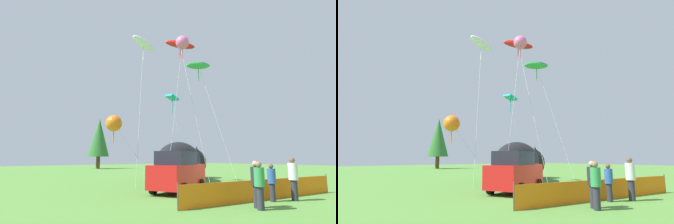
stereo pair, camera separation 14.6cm
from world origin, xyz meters
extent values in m
plane|color=#548C38|center=(0.00, 0.00, 0.00)|extent=(120.00, 120.00, 0.00)
cube|color=red|center=(-2.57, 1.86, 0.90)|extent=(4.71, 3.45, 1.23)
cube|color=#1E232D|center=(-2.76, 1.77, 1.88)|extent=(2.87, 2.48, 0.74)
cylinder|color=black|center=(-1.70, 3.22, 0.33)|extent=(0.70, 0.50, 0.66)
cylinder|color=black|center=(-0.97, 1.68, 0.33)|extent=(0.70, 0.50, 0.66)
cylinder|color=black|center=(-4.16, 2.05, 0.33)|extent=(0.70, 0.50, 0.66)
cylinder|color=black|center=(-3.43, 0.51, 0.33)|extent=(0.70, 0.50, 0.66)
cube|color=#1959A5|center=(3.87, -1.03, 0.47)|extent=(0.75, 0.75, 0.03)
cube|color=#1959A5|center=(4.00, -1.25, 0.72)|extent=(0.46, 0.29, 0.49)
cylinder|color=#A5A5AD|center=(3.55, -0.95, 0.24)|extent=(0.02, 0.02, 0.47)
cylinder|color=#A5A5AD|center=(3.95, -0.72, 0.24)|extent=(0.02, 0.02, 0.47)
cylinder|color=#A5A5AD|center=(3.79, -1.35, 0.24)|extent=(0.02, 0.02, 0.47)
cylinder|color=#A5A5AD|center=(4.18, -1.11, 0.24)|extent=(0.02, 0.02, 0.47)
ellipsoid|color=black|center=(1.47, 6.31, 1.56)|extent=(7.55, 6.48, 3.13)
ellipsoid|color=white|center=(1.47, 6.31, 0.86)|extent=(5.02, 4.44, 1.41)
sphere|color=black|center=(5.16, 8.77, 1.41)|extent=(2.81, 2.81, 2.81)
cone|color=black|center=(5.16, 9.48, 2.53)|extent=(0.79, 0.79, 0.84)
cone|color=black|center=(5.16, 8.07, 2.53)|extent=(0.79, 0.79, 0.84)
cube|color=orange|center=(-1.10, -2.71, 0.45)|extent=(9.85, 1.39, 0.91)
cylinder|color=#4C4C51|center=(-6.02, -2.03, 0.50)|extent=(0.05, 0.05, 1.00)
cylinder|color=#4C4C51|center=(3.82, -3.38, 0.50)|extent=(0.05, 0.05, 1.00)
cylinder|color=#2D2D38|center=(-3.29, -3.53, 0.42)|extent=(0.26, 0.26, 0.84)
cylinder|color=#26262D|center=(-3.29, -3.53, 1.19)|extent=(0.39, 0.39, 0.70)
sphere|color=tan|center=(-3.29, -3.53, 1.66)|extent=(0.23, 0.23, 0.23)
cylinder|color=#2D2D38|center=(-1.44, -3.12, 0.39)|extent=(0.24, 0.24, 0.77)
cylinder|color=#2D59A5|center=(-1.44, -3.12, 1.09)|extent=(0.35, 0.35, 0.64)
sphere|color=brown|center=(-1.44, -3.12, 1.52)|extent=(0.21, 0.21, 0.21)
cylinder|color=#2D2D38|center=(-3.56, -3.84, 0.42)|extent=(0.26, 0.26, 0.84)
cylinder|color=#338C4C|center=(-3.56, -3.84, 1.18)|extent=(0.38, 0.38, 0.70)
sphere|color=#8C6647|center=(-3.56, -3.84, 1.65)|extent=(0.23, 0.23, 0.23)
cylinder|color=#2D2D38|center=(-0.45, -3.61, 0.45)|extent=(0.28, 0.28, 0.90)
cylinder|color=silver|center=(-0.45, -3.61, 1.28)|extent=(0.41, 0.41, 0.75)
sphere|color=brown|center=(-0.45, -3.61, 1.78)|extent=(0.24, 0.24, 0.24)
cylinder|color=silver|center=(-3.02, 5.26, 5.14)|extent=(1.25, 1.26, 10.29)
ellipsoid|color=white|center=(-2.41, 5.88, 10.29)|extent=(2.12, 0.79, 1.22)
cylinder|color=white|center=(-2.41, 5.88, 9.59)|extent=(0.06, 0.06, 1.20)
cylinder|color=silver|center=(-3.49, 4.90, 2.05)|extent=(2.36, 1.79, 4.10)
sphere|color=orange|center=(-4.65, 5.79, 4.09)|extent=(1.06, 1.06, 1.06)
cylinder|color=orange|center=(-4.65, 5.79, 3.39)|extent=(0.06, 0.06, 1.20)
cylinder|color=silver|center=(2.02, 6.95, 3.46)|extent=(1.35, 0.27, 6.92)
cube|color=#19B2B2|center=(1.36, 7.08, 6.91)|extent=(0.93, 0.96, 0.53)
cylinder|color=#19B2B2|center=(1.36, 7.08, 6.21)|extent=(0.06, 0.06, 1.20)
cylinder|color=silver|center=(1.05, 4.19, 5.53)|extent=(0.12, 2.86, 11.07)
ellipsoid|color=red|center=(1.00, 5.60, 11.07)|extent=(2.41, 1.90, 0.97)
cylinder|color=red|center=(1.00, 5.60, 10.37)|extent=(0.06, 0.06, 1.20)
cylinder|color=silver|center=(2.82, 3.53, 4.68)|extent=(1.02, 2.71, 9.36)
ellipsoid|color=green|center=(2.33, 4.86, 9.36)|extent=(2.56, 0.99, 1.06)
cylinder|color=green|center=(2.33, 4.86, 8.66)|extent=(0.06, 0.06, 1.20)
cylinder|color=silver|center=(-0.59, 4.44, 5.26)|extent=(1.39, 0.24, 10.53)
sphere|color=pink|center=(0.09, 4.33, 10.53)|extent=(1.02, 1.02, 1.02)
cylinder|color=pink|center=(0.09, 4.33, 9.83)|extent=(0.06, 0.06, 1.20)
cylinder|color=brown|center=(7.33, 34.49, 1.05)|extent=(0.67, 0.67, 2.10)
cone|color=#2D6B2D|center=(7.33, 34.49, 5.45)|extent=(3.69, 3.69, 6.71)
camera|label=1|loc=(-12.52, -9.49, 1.89)|focal=28.00mm
camera|label=2|loc=(-12.41, -9.58, 1.89)|focal=28.00mm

